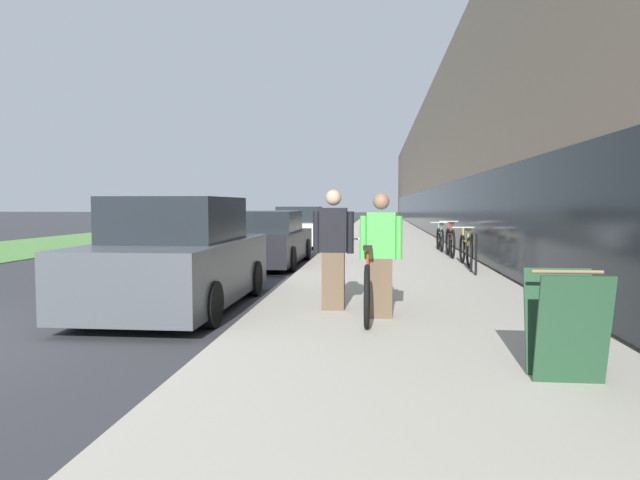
{
  "coord_description": "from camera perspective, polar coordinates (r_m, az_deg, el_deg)",
  "views": [
    {
      "loc": [
        5.57,
        -5.68,
        1.57
      ],
      "look_at": [
        3.79,
        12.23,
        0.44
      ],
      "focal_mm": 32.0,
      "sensor_mm": 36.0,
      "label": 1
    }
  ],
  "objects": [
    {
      "name": "parked_sedan_far",
      "position": [
        21.32,
        -2.02,
        1.18
      ],
      "size": [
        1.82,
        4.13,
        1.49
      ],
      "color": "white",
      "rests_on": "ground"
    },
    {
      "name": "bike_rack_hoop",
      "position": [
        12.15,
        15.13,
        -0.86
      ],
      "size": [
        0.05,
        0.6,
        0.84
      ],
      "color": "black",
      "rests_on": "sidewalk_slab"
    },
    {
      "name": "person_bystander",
      "position": [
        7.71,
        1.34,
        -0.97
      ],
      "size": [
        0.55,
        0.22,
        1.63
      ],
      "color": "brown",
      "rests_on": "sidewalk_slab"
    },
    {
      "name": "sidewalk_slab",
      "position": [
        26.72,
        6.56,
        0.34
      ],
      "size": [
        4.21,
        70.0,
        0.14
      ],
      "color": "#BCB5A5",
      "rests_on": "ground"
    },
    {
      "name": "person_rider",
      "position": [
        7.2,
        6.1,
        -1.54
      ],
      "size": [
        0.53,
        0.21,
        1.57
      ],
      "color": "brown",
      "rests_on": "sidewalk_slab"
    },
    {
      "name": "vintage_roadster_curbside",
      "position": [
        14.78,
        -5.39,
        -0.02
      ],
      "size": [
        1.91,
        4.76,
        1.4
      ],
      "color": "black",
      "rests_on": "ground"
    },
    {
      "name": "sandwich_board_sign",
      "position": [
        5.09,
        23.37,
        -7.78
      ],
      "size": [
        0.56,
        0.56,
        0.9
      ],
      "color": "#23472D",
      "rests_on": "sidewalk_slab"
    },
    {
      "name": "tandem_bicycle",
      "position": [
        7.6,
        4.85,
        -4.22
      ],
      "size": [
        0.52,
        2.8,
        0.94
      ],
      "color": "black",
      "rests_on": "sidewalk_slab"
    },
    {
      "name": "cruiser_bike_farthest",
      "position": [
        17.92,
        11.92,
        0.12
      ],
      "size": [
        0.52,
        1.71,
        0.87
      ],
      "color": "black",
      "rests_on": "sidewalk_slab"
    },
    {
      "name": "cruiser_bike_middle",
      "position": [
        15.91,
        12.89,
        -0.2
      ],
      "size": [
        0.52,
        1.73,
        0.97
      ],
      "color": "black",
      "rests_on": "sidewalk_slab"
    },
    {
      "name": "parked_sedan_curbside",
      "position": [
        8.83,
        -14.0,
        -1.8
      ],
      "size": [
        1.94,
        4.29,
        1.68
      ],
      "color": "#4C5156",
      "rests_on": "ground"
    },
    {
      "name": "storefront_facade",
      "position": [
        35.55,
        18.07,
        6.77
      ],
      "size": [
        10.01,
        70.0,
        7.34
      ],
      "color": "gray",
      "rests_on": "ground"
    },
    {
      "name": "lawn_strip",
      "position": [
        33.26,
        -16.86,
        0.74
      ],
      "size": [
        5.79,
        70.0,
        0.03
      ],
      "color": "#5B9347",
      "rests_on": "ground"
    },
    {
      "name": "cruiser_bike_nearest",
      "position": [
        13.72,
        14.37,
        -0.93
      ],
      "size": [
        0.52,
        1.77,
        0.89
      ],
      "color": "black",
      "rests_on": "sidewalk_slab"
    }
  ]
}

